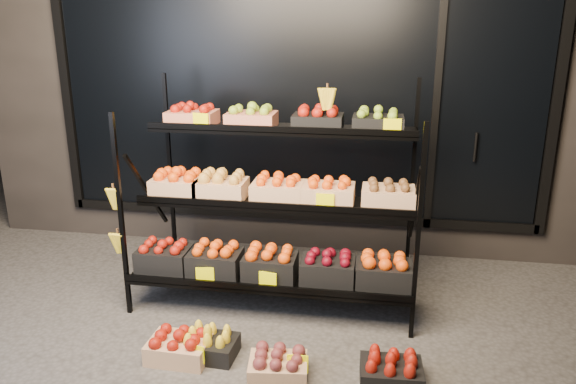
% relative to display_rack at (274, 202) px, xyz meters
% --- Properties ---
extents(ground, '(24.00, 24.00, 0.00)m').
position_rel_display_rack_xyz_m(ground, '(0.00, -0.60, -0.79)').
color(ground, '#514F4C').
rests_on(ground, ground).
extents(building, '(6.00, 2.08, 3.50)m').
position_rel_display_rack_xyz_m(building, '(0.00, 1.99, 0.96)').
color(building, '#2D2826').
rests_on(building, ground).
extents(display_rack, '(2.18, 1.02, 1.72)m').
position_rel_display_rack_xyz_m(display_rack, '(0.00, 0.00, 0.00)').
color(display_rack, black).
rests_on(display_rack, ground).
extents(tag_floor_a, '(0.13, 0.01, 0.12)m').
position_rel_display_rack_xyz_m(tag_floor_a, '(-0.32, -1.00, -0.73)').
color(tag_floor_a, '#FDFA00').
rests_on(tag_floor_a, ground).
extents(tag_floor_b, '(0.13, 0.01, 0.12)m').
position_rel_display_rack_xyz_m(tag_floor_b, '(0.33, -1.00, -0.73)').
color(tag_floor_b, '#FDFA00').
rests_on(tag_floor_b, ground).
extents(floor_crate_left, '(0.39, 0.30, 0.20)m').
position_rel_display_rack_xyz_m(floor_crate_left, '(-0.45, -0.92, -0.70)').
color(floor_crate_left, tan).
rests_on(floor_crate_left, ground).
extents(floor_crate_midleft, '(0.37, 0.28, 0.19)m').
position_rel_display_rack_xyz_m(floor_crate_midleft, '(-0.27, -0.86, -0.70)').
color(floor_crate_midleft, black).
rests_on(floor_crate_midleft, ground).
extents(floor_crate_midright, '(0.38, 0.30, 0.19)m').
position_rel_display_rack_xyz_m(floor_crate_midright, '(0.21, -1.02, -0.70)').
color(floor_crate_midright, tan).
rests_on(floor_crate_midright, ground).
extents(floor_crate_right, '(0.38, 0.29, 0.19)m').
position_rel_display_rack_xyz_m(floor_crate_right, '(0.89, -0.96, -0.70)').
color(floor_crate_right, black).
rests_on(floor_crate_right, ground).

